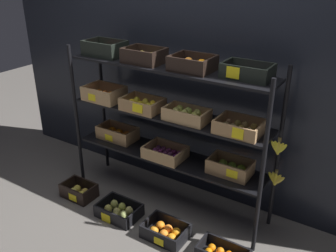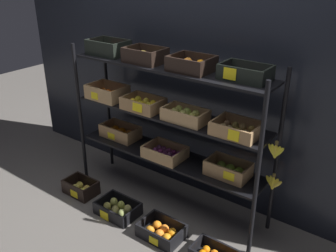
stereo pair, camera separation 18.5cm
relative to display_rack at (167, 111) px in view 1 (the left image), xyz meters
The scene contains 6 objects.
ground_plane 0.89m from the display_rack, 47.17° to the left, with size 10.00×10.00×0.00m, color #605B56.
storefront_wall 0.55m from the display_rack, 88.81° to the left, with size 4.18×0.12×2.56m, color black.
display_rack is the anchor object (origin of this frame).
crate_ground_apple_gold 1.18m from the display_rack, 152.02° to the right, with size 0.31×0.21×0.14m.
crate_ground_pear 0.96m from the display_rack, 119.41° to the right, with size 0.36×0.26×0.11m.
crate_ground_orange 0.98m from the display_rack, 58.34° to the right, with size 0.35×0.25×0.12m.
Camera 1 is at (1.51, -2.37, 2.04)m, focal length 39.34 mm.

